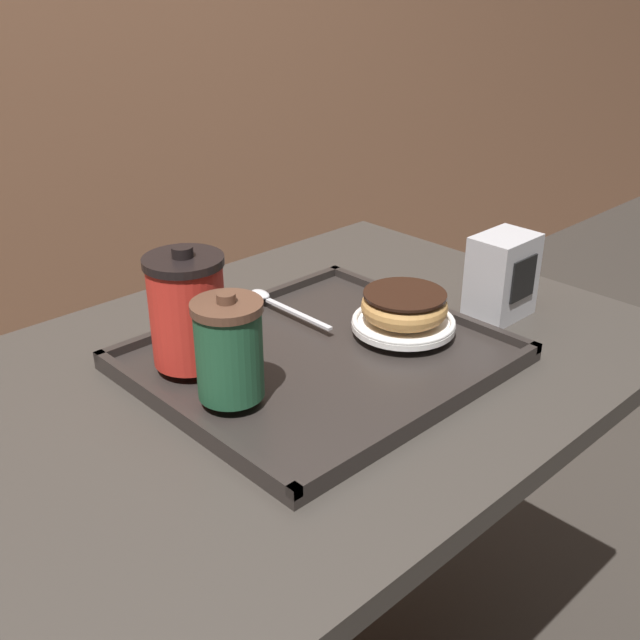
# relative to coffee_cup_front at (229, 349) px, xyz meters

# --- Properties ---
(cafe_table) EXTENTS (1.02, 0.69, 0.73)m
(cafe_table) POSITION_rel_coffee_cup_front_xyz_m (0.11, 0.04, -0.24)
(cafe_table) COLOR #38332D
(cafe_table) RESTS_ON ground_plane
(serving_tray) EXTENTS (0.43, 0.38, 0.02)m
(serving_tray) POSITION_rel_coffee_cup_front_xyz_m (0.15, 0.01, -0.08)
(serving_tray) COLOR #282321
(serving_tray) RESTS_ON cafe_table
(coffee_cup_front) EXTENTS (0.08, 0.08, 0.13)m
(coffee_cup_front) POSITION_rel_coffee_cup_front_xyz_m (0.00, 0.00, 0.00)
(coffee_cup_front) COLOR #235638
(coffee_cup_front) RESTS_ON serving_tray
(coffee_cup_rear) EXTENTS (0.10, 0.10, 0.15)m
(coffee_cup_rear) POSITION_rel_coffee_cup_front_xyz_m (0.01, 0.10, 0.01)
(coffee_cup_rear) COLOR red
(coffee_cup_rear) RESTS_ON serving_tray
(plate_with_chocolate_donut) EXTENTS (0.14, 0.14, 0.01)m
(plate_with_chocolate_donut) POSITION_rel_coffee_cup_front_xyz_m (0.27, -0.02, -0.05)
(plate_with_chocolate_donut) COLOR white
(plate_with_chocolate_donut) RESTS_ON serving_tray
(donut_chocolate_glazed) EXTENTS (0.12, 0.12, 0.04)m
(donut_chocolate_glazed) POSITION_rel_coffee_cup_front_xyz_m (0.27, -0.02, -0.03)
(donut_chocolate_glazed) COLOR tan
(donut_chocolate_glazed) RESTS_ON plate_with_chocolate_donut
(spoon) EXTENTS (0.02, 0.17, 0.01)m
(spoon) POSITION_rel_coffee_cup_front_xyz_m (0.20, 0.16, -0.05)
(spoon) COLOR silver
(spoon) RESTS_ON serving_tray
(napkin_dispenser) EXTENTS (0.09, 0.07, 0.12)m
(napkin_dispenser) POSITION_rel_coffee_cup_front_xyz_m (0.45, -0.06, -0.02)
(napkin_dispenser) COLOR #B7B7BC
(napkin_dispenser) RESTS_ON cafe_table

